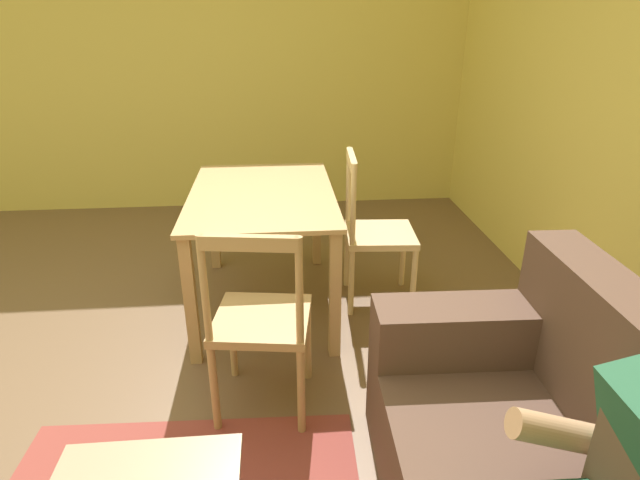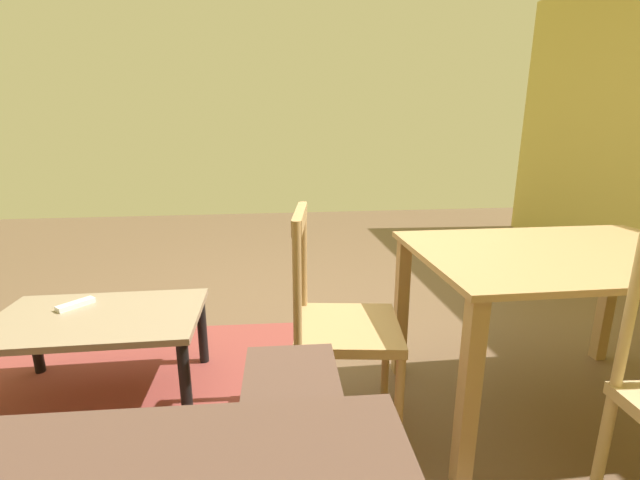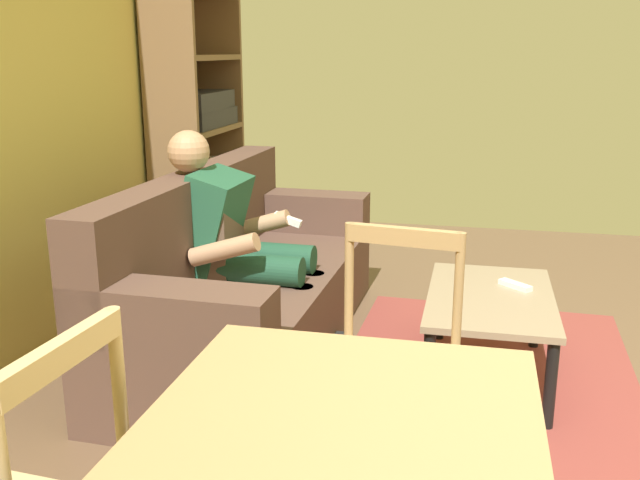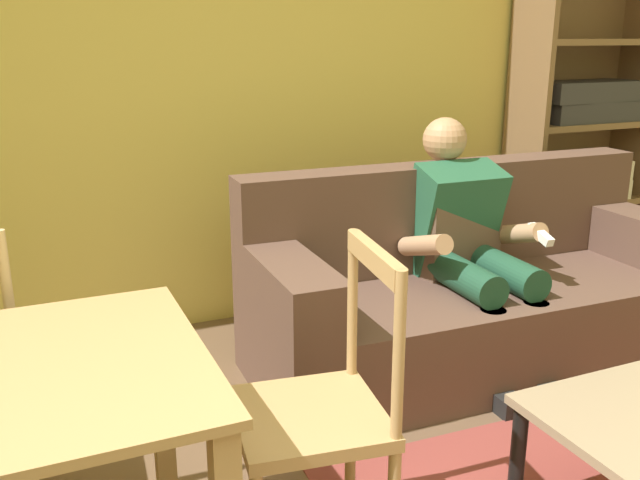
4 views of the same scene
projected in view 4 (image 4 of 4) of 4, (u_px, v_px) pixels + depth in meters
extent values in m
cube|color=#DBC660|center=(174.00, 69.00, 3.42)|extent=(6.06, 0.12, 2.69)
cube|color=brown|center=(477.00, 323.00, 3.26)|extent=(2.16, 0.89, 0.41)
cube|color=brown|center=(446.00, 214.00, 3.41)|extent=(2.14, 0.26, 0.51)
cube|color=brown|center=(287.00, 284.00, 2.82)|extent=(0.26, 0.84, 0.24)
cube|color=brown|center=(639.00, 236.00, 3.51)|extent=(0.26, 0.84, 0.24)
cube|color=brown|center=(459.00, 237.00, 3.28)|extent=(0.41, 0.18, 0.36)
cube|color=#23563D|center=(452.00, 220.00, 3.30)|extent=(0.41, 0.37, 0.57)
sphere|color=tan|center=(445.00, 140.00, 3.28)|extent=(0.21, 0.21, 0.21)
cylinder|color=#1C4530|center=(465.00, 277.00, 3.05)|extent=(0.16, 0.44, 0.15)
cylinder|color=tan|center=(490.00, 354.00, 2.93)|extent=(0.11, 0.11, 0.41)
cube|color=black|center=(498.00, 398.00, 2.91)|extent=(0.11, 0.24, 0.08)
cylinder|color=#1C4530|center=(506.00, 271.00, 3.13)|extent=(0.16, 0.44, 0.15)
cylinder|color=tan|center=(532.00, 346.00, 3.01)|extent=(0.11, 0.11, 0.41)
cube|color=black|center=(541.00, 388.00, 2.99)|extent=(0.11, 0.24, 0.08)
cylinder|color=tan|center=(424.00, 245.00, 3.07)|extent=(0.10, 0.35, 0.19)
cylinder|color=tan|center=(517.00, 234.00, 3.25)|extent=(0.10, 0.35, 0.19)
cube|color=white|center=(540.00, 234.00, 3.10)|extent=(0.04, 0.16, 0.08)
cylinder|color=black|center=(517.00, 459.00, 2.23)|extent=(0.05, 0.05, 0.39)
cube|color=brown|center=(525.00, 130.00, 4.08)|extent=(0.04, 0.36, 1.93)
cube|color=brown|center=(633.00, 123.00, 4.41)|extent=(0.04, 0.36, 1.93)
cube|color=brown|center=(562.00, 124.00, 4.39)|extent=(0.90, 0.02, 1.93)
cube|color=brown|center=(566.00, 272.00, 4.51)|extent=(0.83, 0.36, 0.04)
cube|color=brown|center=(574.00, 200.00, 4.38)|extent=(0.83, 0.36, 0.04)
cube|color=brown|center=(582.00, 124.00, 4.24)|extent=(0.83, 0.36, 0.04)
cube|color=brown|center=(591.00, 42.00, 4.10)|extent=(0.83, 0.36, 0.04)
cube|color=#333338|center=(573.00, 261.00, 4.49)|extent=(0.68, 0.30, 0.12)
cube|color=maroon|center=(568.00, 245.00, 4.43)|extent=(0.69, 0.32, 0.12)
cube|color=beige|center=(573.00, 189.00, 4.32)|extent=(0.69, 0.32, 0.12)
cube|color=beige|center=(574.00, 171.00, 4.29)|extent=(0.68, 0.31, 0.12)
cube|color=#333338|center=(588.00, 111.00, 4.21)|extent=(0.68, 0.29, 0.12)
cube|color=#333338|center=(587.00, 91.00, 4.16)|extent=(0.68, 0.30, 0.12)
cube|color=tan|center=(162.00, 409.00, 2.19)|extent=(0.06, 0.06, 0.73)
cylinder|color=#D1B27F|center=(34.00, 396.00, 2.55)|extent=(0.04, 0.04, 0.46)
cylinder|color=#D1B27F|center=(29.00, 452.00, 2.20)|extent=(0.04, 0.04, 0.46)
cylinder|color=#D1B27F|center=(10.00, 312.00, 2.07)|extent=(0.03, 0.03, 0.51)
cube|color=tan|center=(309.00, 417.00, 1.97)|extent=(0.48, 0.48, 0.04)
cylinder|color=tan|center=(235.00, 459.00, 2.16)|extent=(0.04, 0.04, 0.46)
cylinder|color=tan|center=(350.00, 441.00, 2.26)|extent=(0.04, 0.04, 0.46)
cylinder|color=tan|center=(352.00, 306.00, 2.13)|extent=(0.03, 0.03, 0.49)
cylinder|color=tan|center=(399.00, 360.00, 1.78)|extent=(0.03, 0.03, 0.49)
cube|color=tan|center=(375.00, 258.00, 1.89)|extent=(0.09, 0.38, 0.06)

